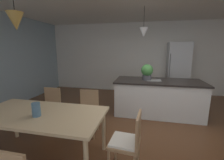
{
  "coord_description": "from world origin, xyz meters",
  "views": [
    {
      "loc": [
        -0.2,
        -2.85,
        1.67
      ],
      "look_at": [
        -0.86,
        0.18,
        1.04
      ],
      "focal_mm": 24.03,
      "sensor_mm": 36.0,
      "label": 1
    }
  ],
  "objects_px": {
    "dining_table": "(40,117)",
    "chair_kitchen_end": "(128,141)",
    "chair_far_left": "(50,107)",
    "refrigerator": "(177,70)",
    "chair_far_right": "(88,111)",
    "kitchen_island": "(158,97)",
    "potted_plant_on_island": "(147,72)",
    "vase_on_dining_table": "(36,110)"
  },
  "relations": [
    {
      "from": "refrigerator",
      "to": "vase_on_dining_table",
      "type": "relative_size",
      "value": 9.81
    },
    {
      "from": "kitchen_island",
      "to": "vase_on_dining_table",
      "type": "xyz_separation_m",
      "value": [
        -1.83,
        -2.21,
        0.39
      ]
    },
    {
      "from": "chair_kitchen_end",
      "to": "refrigerator",
      "type": "xyz_separation_m",
      "value": [
        1.34,
        3.9,
        0.49
      ]
    },
    {
      "from": "dining_table",
      "to": "chair_kitchen_end",
      "type": "height_order",
      "value": "chair_kitchen_end"
    },
    {
      "from": "dining_table",
      "to": "chair_far_right",
      "type": "xyz_separation_m",
      "value": [
        0.43,
        0.84,
        -0.21
      ]
    },
    {
      "from": "chair_far_left",
      "to": "potted_plant_on_island",
      "type": "height_order",
      "value": "potted_plant_on_island"
    },
    {
      "from": "chair_far_right",
      "to": "kitchen_island",
      "type": "height_order",
      "value": "kitchen_island"
    },
    {
      "from": "chair_far_left",
      "to": "kitchen_island",
      "type": "relative_size",
      "value": 0.4
    },
    {
      "from": "dining_table",
      "to": "chair_far_right",
      "type": "bearing_deg",
      "value": 62.85
    },
    {
      "from": "chair_far_right",
      "to": "kitchen_island",
      "type": "xyz_separation_m",
      "value": [
        1.44,
        1.27,
        -0.01
      ]
    },
    {
      "from": "potted_plant_on_island",
      "to": "dining_table",
      "type": "bearing_deg",
      "value": -126.81
    },
    {
      "from": "chair_kitchen_end",
      "to": "refrigerator",
      "type": "relative_size",
      "value": 0.45
    },
    {
      "from": "chair_kitchen_end",
      "to": "potted_plant_on_island",
      "type": "relative_size",
      "value": 2.13
    },
    {
      "from": "dining_table",
      "to": "vase_on_dining_table",
      "type": "bearing_deg",
      "value": -69.53
    },
    {
      "from": "chair_far_left",
      "to": "vase_on_dining_table",
      "type": "relative_size",
      "value": 4.42
    },
    {
      "from": "dining_table",
      "to": "kitchen_island",
      "type": "distance_m",
      "value": 2.83
    },
    {
      "from": "dining_table",
      "to": "chair_kitchen_end",
      "type": "relative_size",
      "value": 2.21
    },
    {
      "from": "chair_far_right",
      "to": "refrigerator",
      "type": "bearing_deg",
      "value": 53.78
    },
    {
      "from": "potted_plant_on_island",
      "to": "refrigerator",
      "type": "bearing_deg",
      "value": 58.57
    },
    {
      "from": "chair_kitchen_end",
      "to": "kitchen_island",
      "type": "height_order",
      "value": "kitchen_island"
    },
    {
      "from": "chair_far_left",
      "to": "potted_plant_on_island",
      "type": "bearing_deg",
      "value": 32.28
    },
    {
      "from": "chair_far_right",
      "to": "kitchen_island",
      "type": "relative_size",
      "value": 0.4
    },
    {
      "from": "potted_plant_on_island",
      "to": "vase_on_dining_table",
      "type": "height_order",
      "value": "potted_plant_on_island"
    },
    {
      "from": "chair_far_left",
      "to": "refrigerator",
      "type": "bearing_deg",
      "value": 44.6
    },
    {
      "from": "chair_far_left",
      "to": "kitchen_island",
      "type": "distance_m",
      "value": 2.63
    },
    {
      "from": "refrigerator",
      "to": "chair_far_right",
      "type": "bearing_deg",
      "value": -126.22
    },
    {
      "from": "chair_far_left",
      "to": "refrigerator",
      "type": "relative_size",
      "value": 0.45
    },
    {
      "from": "chair_far_right",
      "to": "refrigerator",
      "type": "relative_size",
      "value": 0.45
    },
    {
      "from": "refrigerator",
      "to": "chair_far_left",
      "type": "bearing_deg",
      "value": -135.4
    },
    {
      "from": "chair_kitchen_end",
      "to": "potted_plant_on_island",
      "type": "bearing_deg",
      "value": 83.41
    },
    {
      "from": "dining_table",
      "to": "chair_far_left",
      "type": "distance_m",
      "value": 0.96
    },
    {
      "from": "refrigerator",
      "to": "potted_plant_on_island",
      "type": "relative_size",
      "value": 4.73
    },
    {
      "from": "kitchen_island",
      "to": "potted_plant_on_island",
      "type": "bearing_deg",
      "value": 180.0
    },
    {
      "from": "dining_table",
      "to": "kitchen_island",
      "type": "relative_size",
      "value": 0.88
    },
    {
      "from": "dining_table",
      "to": "chair_far_right",
      "type": "relative_size",
      "value": 2.21
    },
    {
      "from": "dining_table",
      "to": "kitchen_island",
      "type": "bearing_deg",
      "value": 48.34
    },
    {
      "from": "chair_kitchen_end",
      "to": "chair_far_right",
      "type": "distance_m",
      "value": 1.23
    },
    {
      "from": "chair_kitchen_end",
      "to": "chair_far_left",
      "type": "bearing_deg",
      "value": 154.51
    },
    {
      "from": "kitchen_island",
      "to": "refrigerator",
      "type": "height_order",
      "value": "refrigerator"
    },
    {
      "from": "chair_far_right",
      "to": "chair_far_left",
      "type": "distance_m",
      "value": 0.86
    },
    {
      "from": "potted_plant_on_island",
      "to": "kitchen_island",
      "type": "bearing_deg",
      "value": 0.0
    },
    {
      "from": "chair_kitchen_end",
      "to": "chair_far_right",
      "type": "xyz_separation_m",
      "value": [
        -0.9,
        0.84,
        0.0
      ]
    }
  ]
}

